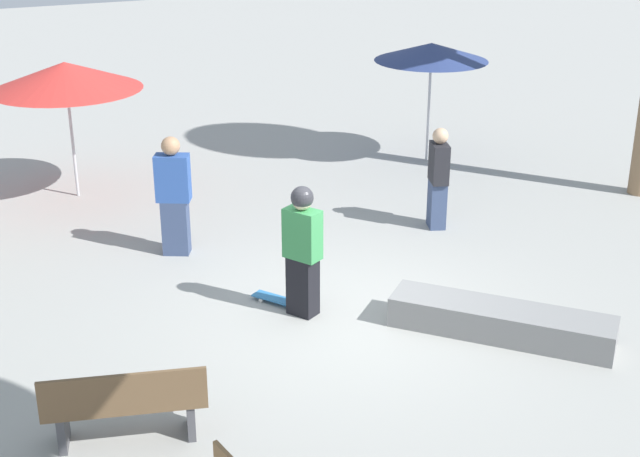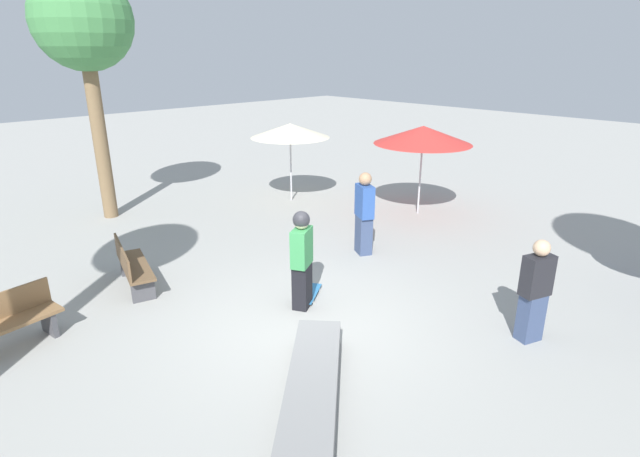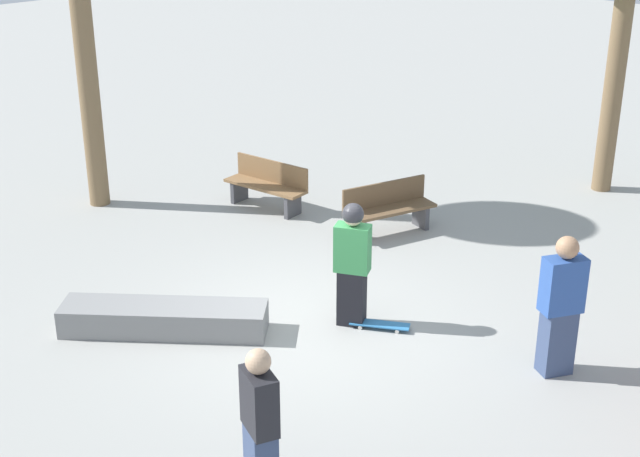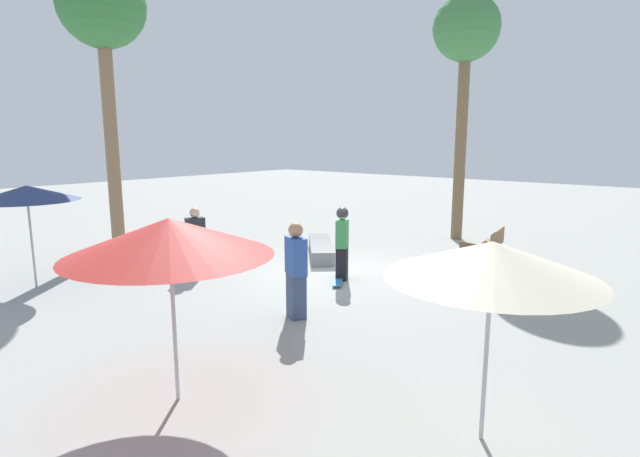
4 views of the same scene
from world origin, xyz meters
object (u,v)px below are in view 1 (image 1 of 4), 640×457
at_px(shade_umbrella_red, 65,76).
at_px(skateboard, 280,300).
at_px(bystander_watching, 174,196).
at_px(bystander_far, 438,179).
at_px(shade_umbrella_navy, 431,52).
at_px(skater_main, 303,247).
at_px(bench_near, 126,405).
at_px(concrete_ledge, 501,321).

bearing_deg(shade_umbrella_red, skateboard, -163.94).
xyz_separation_m(bystander_watching, bystander_far, (-0.77, -4.04, -0.08)).
bearing_deg(shade_umbrella_red, bystander_watching, -165.35).
height_order(shade_umbrella_navy, bystander_watching, shade_umbrella_navy).
distance_m(skater_main, shade_umbrella_navy, 7.01).
relative_size(skateboard, bystander_far, 0.48).
height_order(bench_near, shade_umbrella_navy, shade_umbrella_navy).
distance_m(shade_umbrella_navy, shade_umbrella_red, 6.65).
relative_size(bench_near, shade_umbrella_red, 0.66).
bearing_deg(bench_near, shade_umbrella_red, 97.51).
distance_m(skater_main, concrete_ledge, 2.60).
relative_size(skater_main, bench_near, 1.04).
relative_size(shade_umbrella_red, bystander_watching, 1.41).
distance_m(skater_main, bystander_watching, 2.72).
bearing_deg(bystander_far, bystander_watching, -80.90).
distance_m(concrete_ledge, bystander_far, 3.64).
bearing_deg(skateboard, concrete_ledge, -165.69).
relative_size(bystander_watching, bystander_far, 1.10).
xyz_separation_m(shade_umbrella_navy, bystander_far, (-3.08, 1.73, -1.31)).
bearing_deg(bystander_watching, shade_umbrella_red, 132.28).
relative_size(concrete_ledge, bystander_far, 1.49).
bearing_deg(skater_main, bench_near, 93.83).
xyz_separation_m(skateboard, concrete_ledge, (-1.94, -2.10, 0.13)).
xyz_separation_m(concrete_ledge, bench_near, (-0.19, 4.65, 0.23)).
bearing_deg(concrete_ledge, bench_near, 92.38).
height_order(bench_near, bystander_watching, bystander_watching).
bearing_deg(bystander_watching, skater_main, -43.42).
xyz_separation_m(shade_umbrella_red, bystander_far, (-3.94, -4.86, -1.30)).
relative_size(skateboard, shade_umbrella_navy, 0.34).
height_order(skateboard, shade_umbrella_red, shade_umbrella_red).
bearing_deg(shade_umbrella_red, bench_near, 172.39).
relative_size(shade_umbrella_navy, bystander_far, 1.41).
bearing_deg(skater_main, skateboard, -4.93).
relative_size(skater_main, skateboard, 2.21).
relative_size(skater_main, shade_umbrella_navy, 0.76).
height_order(bench_near, shade_umbrella_red, shade_umbrella_red).
bearing_deg(bench_near, bystander_watching, 82.26).
bearing_deg(bench_near, bystander_far, 46.43).
bearing_deg(bystander_watching, bench_near, -85.23).
distance_m(skater_main, skateboard, 0.96).
distance_m(shade_umbrella_red, bystander_far, 6.39).
bearing_deg(shade_umbrella_navy, shade_umbrella_red, 82.59).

